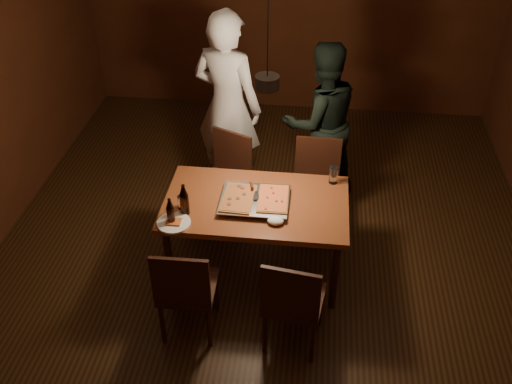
# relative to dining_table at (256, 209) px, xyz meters

# --- Properties ---
(room_shell) EXTENTS (6.00, 6.00, 6.00)m
(room_shell) POSITION_rel_dining_table_xyz_m (0.07, 0.13, 0.72)
(room_shell) COLOR #3D2610
(room_shell) RESTS_ON ground
(dining_table) EXTENTS (1.50, 0.90, 0.75)m
(dining_table) POSITION_rel_dining_table_xyz_m (0.00, 0.00, 0.00)
(dining_table) COLOR brown
(dining_table) RESTS_ON floor
(chair_far_left) EXTENTS (0.56, 0.56, 0.49)m
(chair_far_left) POSITION_rel_dining_table_xyz_m (-0.37, 0.75, -0.14)
(chair_far_left) COLOR #38190F
(chair_far_left) RESTS_ON floor
(chair_far_right) EXTENTS (0.43, 0.43, 0.49)m
(chair_far_right) POSITION_rel_dining_table_xyz_m (0.48, 0.73, -0.14)
(chair_far_right) COLOR #38190F
(chair_far_right) RESTS_ON floor
(chair_near_left) EXTENTS (0.43, 0.43, 0.49)m
(chair_near_left) POSITION_rel_dining_table_xyz_m (-0.43, -0.78, -0.14)
(chair_near_left) COLOR #38190F
(chair_near_left) RESTS_ON floor
(chair_near_right) EXTENTS (0.47, 0.47, 0.49)m
(chair_near_right) POSITION_rel_dining_table_xyz_m (0.36, -0.82, -0.14)
(chair_near_right) COLOR #38190F
(chair_near_right) RESTS_ON floor
(pizza_tray) EXTENTS (0.59, 0.50, 0.05)m
(pizza_tray) POSITION_rel_dining_table_xyz_m (-0.01, -0.02, 0.10)
(pizza_tray) COLOR silver
(pizza_tray) RESTS_ON dining_table
(pizza_meat) EXTENTS (0.27, 0.41, 0.02)m
(pizza_meat) POSITION_rel_dining_table_xyz_m (-0.14, -0.04, 0.13)
(pizza_meat) COLOR maroon
(pizza_meat) RESTS_ON pizza_tray
(pizza_cheese) EXTENTS (0.25, 0.39, 0.02)m
(pizza_cheese) POSITION_rel_dining_table_xyz_m (0.14, -0.01, 0.13)
(pizza_cheese) COLOR gold
(pizza_cheese) RESTS_ON pizza_tray
(spatula) EXTENTS (0.14, 0.25, 0.04)m
(spatula) POSITION_rel_dining_table_xyz_m (-0.02, -0.00, 0.14)
(spatula) COLOR silver
(spatula) RESTS_ON pizza_tray
(beer_bottle_a) EXTENTS (0.06, 0.06, 0.23)m
(beer_bottle_a) POSITION_rel_dining_table_xyz_m (-0.62, -0.34, 0.19)
(beer_bottle_a) COLOR black
(beer_bottle_a) RESTS_ON dining_table
(beer_bottle_b) EXTENTS (0.07, 0.07, 0.27)m
(beer_bottle_b) POSITION_rel_dining_table_xyz_m (-0.54, -0.21, 0.21)
(beer_bottle_b) COLOR black
(beer_bottle_b) RESTS_ON dining_table
(water_glass_left) EXTENTS (0.07, 0.07, 0.11)m
(water_glass_left) POSITION_rel_dining_table_xyz_m (-0.58, -0.15, 0.13)
(water_glass_left) COLOR silver
(water_glass_left) RESTS_ON dining_table
(water_glass_right) EXTENTS (0.07, 0.07, 0.15)m
(water_glass_right) POSITION_rel_dining_table_xyz_m (0.62, 0.35, 0.15)
(water_glass_right) COLOR silver
(water_glass_right) RESTS_ON dining_table
(plate_slice) EXTENTS (0.26, 0.26, 0.03)m
(plate_slice) POSITION_rel_dining_table_xyz_m (-0.60, -0.35, 0.08)
(plate_slice) COLOR white
(plate_slice) RESTS_ON dining_table
(napkin) EXTENTS (0.13, 0.10, 0.05)m
(napkin) POSITION_rel_dining_table_xyz_m (0.18, -0.26, 0.10)
(napkin) COLOR white
(napkin) RESTS_ON dining_table
(diner_white) EXTENTS (0.82, 0.67, 1.92)m
(diner_white) POSITION_rel_dining_table_xyz_m (-0.42, 1.21, 0.29)
(diner_white) COLOR silver
(diner_white) RESTS_ON floor
(diner_dark) EXTENTS (0.97, 0.88, 1.63)m
(diner_dark) POSITION_rel_dining_table_xyz_m (0.49, 1.27, 0.14)
(diner_dark) COLOR black
(diner_dark) RESTS_ON floor
(pendant_lamp) EXTENTS (0.18, 0.18, 1.10)m
(pendant_lamp) POSITION_rel_dining_table_xyz_m (0.07, 0.13, 1.08)
(pendant_lamp) COLOR black
(pendant_lamp) RESTS_ON ceiling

